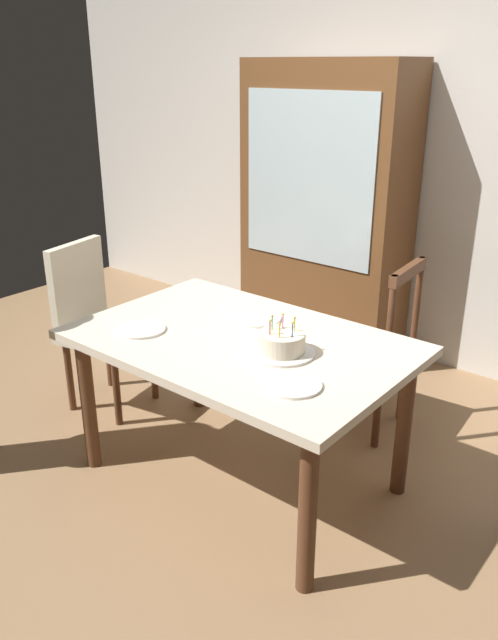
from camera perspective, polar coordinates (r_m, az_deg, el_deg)
name	(u,v)px	position (r m, az deg, el deg)	size (l,w,h in m)	color
ground	(241,476)	(3.17, -0.72, -13.92)	(6.40, 6.40, 0.00)	#93704C
back_wall	(431,162)	(4.19, 16.10, 13.55)	(6.40, 0.10, 2.60)	beige
dining_table	(240,357)	(2.84, -0.78, -3.33)	(1.48, 0.97, 0.74)	beige
birthday_cake	(282,344)	(2.64, 2.98, -2.20)	(0.28, 0.28, 0.16)	silver
plate_near_celebrant	(141,329)	(2.92, -9.68, -0.82)	(0.22, 0.22, 0.01)	white
plate_far_side	(258,319)	(3.00, 0.80, 0.12)	(0.22, 0.22, 0.01)	white
plate_near_guest	(293,385)	(2.40, 4.00, -5.85)	(0.22, 0.22, 0.01)	white
fork_near_celebrant	(116,322)	(3.03, -11.91, -0.21)	(0.18, 0.02, 0.01)	silver
fork_far_side	(234,311)	(3.10, -1.38, 0.84)	(0.18, 0.02, 0.01)	silver
fork_near_guest	(260,373)	(2.49, 0.97, -4.84)	(0.18, 0.02, 0.01)	silver
chair_spindle_back	(370,349)	(3.42, 10.82, -2.59)	(0.48, 0.48, 0.95)	#56331E
chair_upholstered	(95,317)	(3.69, -13.68, 0.27)	(0.52, 0.52, 0.95)	beige
china_cabinet	(325,212)	(4.26, 6.89, 9.61)	(1.10, 0.45, 1.90)	brown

